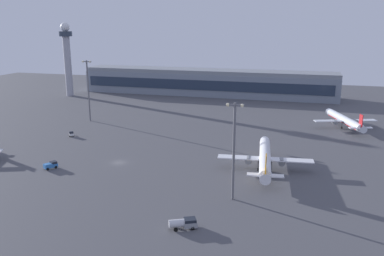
{
  "coord_description": "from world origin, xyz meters",
  "views": [
    {
      "loc": [
        58.84,
        -115.48,
        44.87
      ],
      "look_at": [
        14.96,
        36.24,
        4.0
      ],
      "focal_mm": 37.69,
      "sensor_mm": 36.0,
      "label": 1
    }
  ],
  "objects": [
    {
      "name": "ground_plane",
      "position": [
        0.0,
        0.0,
        0.0
      ],
      "size": [
        416.0,
        416.0,
        0.0
      ],
      "primitive_type": "plane",
      "color": "#4C4C51"
    },
    {
      "name": "cargo_loader",
      "position": [
        -18.24,
        -11.35,
        1.18
      ],
      "size": [
        3.86,
        4.55,
        2.25
      ],
      "rotation": [
        0.0,
        0.0,
        5.72
      ],
      "color": "#3372BF",
      "rests_on": "ground"
    },
    {
      "name": "terminal_building",
      "position": [
        -4.25,
        137.87,
        8.09
      ],
      "size": [
        163.58,
        22.4,
        16.4
      ],
      "color": "gray",
      "rests_on": "ground"
    },
    {
      "name": "apron_light_central",
      "position": [
        -40.02,
        51.03,
        16.19
      ],
      "size": [
        4.8,
        0.9,
        28.62
      ],
      "color": "slate",
      "rests_on": "ground"
    },
    {
      "name": "fuel_truck",
      "position": [
        34.17,
        -36.73,
        1.37
      ],
      "size": [
        6.58,
        4.68,
        2.35
      ],
      "rotation": [
        0.0,
        0.0,
        5.17
      ],
      "color": "gray",
      "rests_on": "ground"
    },
    {
      "name": "control_tower",
      "position": [
        -88.05,
        109.28,
        26.18
      ],
      "size": [
        8.0,
        8.0,
        45.78
      ],
      "color": "#A8A8B2",
      "rests_on": "ground"
    },
    {
      "name": "apron_light_east",
      "position": [
        41.81,
        -18.06,
        14.79
      ],
      "size": [
        4.8,
        0.9,
        25.9
      ],
      "color": "slate",
      "rests_on": "ground"
    },
    {
      "name": "airplane_terminal_side",
      "position": [
        47.47,
        7.12,
        3.73
      ],
      "size": [
        30.05,
        38.52,
        9.88
      ],
      "rotation": [
        0.0,
        0.0,
        0.11
      ],
      "color": "white",
      "rests_on": "ground"
    },
    {
      "name": "pushback_tug",
      "position": [
        -33.21,
        24.01,
        1.07
      ],
      "size": [
        3.3,
        3.53,
        2.05
      ],
      "rotation": [
        0.0,
        0.0,
        3.8
      ],
      "color": "white",
      "rests_on": "ground"
    },
    {
      "name": "airplane_far_stand",
      "position": [
        75.8,
        70.57,
        3.48
      ],
      "size": [
        27.3,
        34.67,
        9.2
      ],
      "rotation": [
        0.0,
        0.0,
        0.35
      ],
      "color": "silver",
      "rests_on": "ground"
    }
  ]
}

